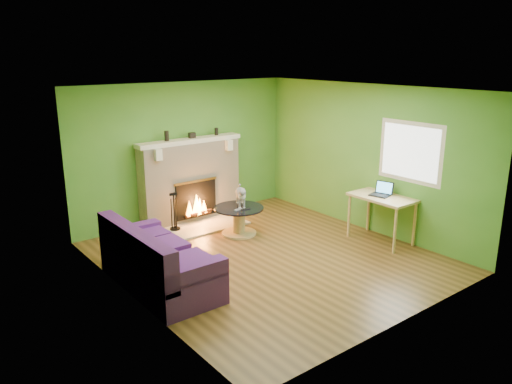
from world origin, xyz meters
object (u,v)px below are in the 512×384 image
sofa (156,263)px  coffee_table (239,219)px  cat (241,195)px  desk (382,202)px

sofa → coffee_table: sofa is taller
coffee_table → cat: cat is taller
sofa → coffee_table: (2.11, 0.98, -0.06)m
coffee_table → cat: size_ratio=1.40×
cat → sofa: bearing=-125.4°
coffee_table → desk: bearing=-46.0°
desk → sofa: bearing=168.4°
sofa → cat: bearing=25.1°
sofa → coffee_table: bearing=24.9°
coffee_table → desk: 2.48m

